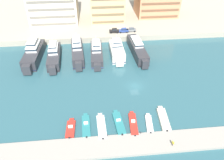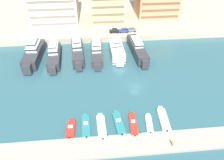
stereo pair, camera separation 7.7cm
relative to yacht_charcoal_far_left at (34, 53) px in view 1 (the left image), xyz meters
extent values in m
plane|color=#2D5B66|center=(33.57, -19.40, -2.50)|extent=(400.00, 400.00, 0.00)
cube|color=#ADA38E|center=(33.57, 46.00, -1.37)|extent=(180.00, 70.00, 2.27)
cube|color=#9E998E|center=(33.57, -40.88, -2.17)|extent=(120.00, 5.77, 0.66)
cube|color=#333338|center=(0.01, 0.16, -0.63)|extent=(5.52, 17.51, 3.75)
cube|color=#333338|center=(-0.33, -9.61, -0.54)|extent=(2.79, 2.55, 3.18)
cube|color=#192347|center=(0.01, 0.16, -1.85)|extent=(5.57, 17.69, 0.24)
cube|color=white|center=(0.05, 1.46, 2.07)|extent=(4.08, 7.42, 1.65)
cube|color=#233342|center=(0.05, 1.46, 2.23)|extent=(4.14, 7.49, 0.59)
cube|color=white|center=(0.05, 1.46, 3.60)|extent=(3.19, 5.78, 1.41)
cube|color=#233342|center=(0.05, 1.46, 3.74)|extent=(3.23, 5.84, 0.51)
cylinder|color=silver|center=(0.09, 2.56, 5.20)|extent=(0.16, 0.16, 1.80)
cube|color=#333338|center=(0.32, 9.28, -1.47)|extent=(4.21, 1.04, 0.20)
cube|color=#333338|center=(7.39, -1.57, -0.86)|extent=(4.91, 16.29, 3.28)
cube|color=#333338|center=(7.86, -10.53, -0.78)|extent=(2.35, 2.15, 2.79)
cube|color=black|center=(7.39, -1.57, -1.93)|extent=(4.96, 16.45, 0.24)
cube|color=white|center=(7.33, -0.37, 1.64)|extent=(3.53, 6.92, 1.73)
cube|color=#233342|center=(7.33, -0.37, 1.81)|extent=(3.57, 6.99, 0.62)
cube|color=white|center=(7.33, -0.37, 3.07)|extent=(2.75, 5.40, 1.14)
cube|color=#233342|center=(7.33, -0.37, 3.19)|extent=(2.79, 5.45, 0.41)
cylinder|color=silver|center=(7.27, 0.64, 4.54)|extent=(0.16, 0.16, 1.80)
cube|color=#333338|center=(6.95, 6.91, -1.60)|extent=(3.51, 1.08, 0.20)
cube|color=#333338|center=(15.62, 0.16, -0.62)|extent=(5.18, 17.59, 3.76)
cube|color=#333338|center=(16.29, -9.39, -0.53)|extent=(2.32, 2.14, 3.20)
cube|color=#192347|center=(15.62, 0.16, -1.85)|extent=(5.23, 17.77, 0.24)
cube|color=white|center=(15.53, 1.46, 2.15)|extent=(3.61, 7.49, 1.79)
cube|color=#233342|center=(15.53, 1.46, 2.33)|extent=(3.65, 7.56, 0.65)
cube|color=white|center=(15.53, 1.46, 3.71)|extent=(2.81, 5.84, 1.32)
cube|color=#233342|center=(15.53, 1.46, 3.85)|extent=(2.85, 5.90, 0.48)
cylinder|color=silver|center=(15.45, 2.55, 5.27)|extent=(0.16, 0.16, 1.80)
cube|color=#333338|center=(14.98, 9.27, -1.47)|extent=(3.44, 1.13, 0.20)
cube|color=#333338|center=(22.58, -0.74, -1.10)|extent=(4.34, 16.12, 2.81)
cube|color=#333338|center=(22.48, -9.71, -1.03)|extent=(2.31, 2.11, 2.39)
cube|color=#334C7F|center=(22.58, -0.74, -2.01)|extent=(4.38, 16.28, 0.24)
cube|color=white|center=(22.60, 0.47, 1.16)|extent=(3.32, 6.79, 1.70)
cube|color=#233342|center=(22.60, 0.47, 1.33)|extent=(3.36, 6.86, 0.61)
cube|color=white|center=(22.60, 0.47, 2.60)|extent=(2.59, 5.30, 1.19)
cube|color=#233342|center=(22.60, 0.47, 2.72)|extent=(2.62, 5.35, 0.43)
cylinder|color=silver|center=(22.61, 1.48, 4.10)|extent=(0.16, 0.16, 1.80)
cube|color=#333338|center=(22.68, 7.75, -1.73)|extent=(3.55, 0.94, 0.20)
cube|color=silver|center=(30.08, -0.37, -0.67)|extent=(4.92, 12.39, 3.67)
cube|color=silver|center=(30.22, -7.58, -0.58)|extent=(2.62, 2.39, 3.12)
cube|color=#192347|center=(30.08, -0.37, -1.86)|extent=(4.97, 12.52, 0.24)
cube|color=white|center=(30.07, 0.55, 1.83)|extent=(3.75, 5.24, 1.33)
cube|color=#233342|center=(30.07, 0.55, 1.96)|extent=(3.80, 5.29, 0.48)
cube|color=white|center=(30.07, 0.55, 3.05)|extent=(2.93, 4.08, 1.11)
cube|color=#233342|center=(30.07, 0.55, 3.16)|extent=(2.97, 4.12, 0.40)
cylinder|color=silver|center=(30.05, 1.33, 4.51)|extent=(0.16, 0.16, 1.80)
cube|color=silver|center=(29.96, 6.23, -1.50)|extent=(4.00, 0.97, 0.20)
cube|color=#333338|center=(37.93, 0.47, -0.71)|extent=(4.97, 19.60, 3.59)
cube|color=#333338|center=(38.48, -10.12, -0.62)|extent=(2.28, 2.09, 3.05)
cube|color=black|center=(37.93, 0.47, -1.87)|extent=(5.02, 19.80, 0.24)
cube|color=white|center=(37.85, 1.92, 1.80)|extent=(3.51, 8.31, 1.43)
cube|color=#233342|center=(37.85, 1.92, 1.94)|extent=(3.55, 8.39, 0.51)
cylinder|color=silver|center=(37.79, 3.14, 3.41)|extent=(0.16, 0.16, 1.80)
cube|color=#333338|center=(37.40, 10.61, -1.52)|extent=(3.40, 1.07, 0.20)
cube|color=red|center=(14.88, -35.20, -2.08)|extent=(2.27, 5.20, 0.84)
cube|color=red|center=(14.99, -32.23, -2.08)|extent=(1.18, 0.98, 0.72)
cube|color=silver|center=(14.89, -34.82, -1.45)|extent=(1.16, 0.64, 0.42)
cube|color=#283847|center=(14.90, -34.54, -1.38)|extent=(1.04, 0.12, 0.25)
cube|color=black|center=(14.77, -37.94, -1.93)|extent=(0.37, 0.29, 0.60)
cube|color=teal|center=(18.60, -34.65, -2.03)|extent=(2.17, 6.78, 0.95)
cube|color=teal|center=(18.47, -30.91, -2.03)|extent=(1.09, 0.91, 0.80)
cube|color=silver|center=(18.58, -34.14, -1.32)|extent=(1.08, 0.64, 0.48)
cube|color=#283847|center=(18.57, -33.86, -1.25)|extent=(0.97, 0.11, 0.29)
cube|color=black|center=(18.72, -38.18, -1.88)|extent=(0.37, 0.29, 0.60)
cube|color=white|center=(22.34, -35.19, -2.05)|extent=(2.26, 7.21, 0.91)
cube|color=white|center=(22.19, -31.22, -2.05)|extent=(1.13, 0.94, 0.78)
cube|color=black|center=(22.47, -38.94, -1.90)|extent=(0.37, 0.29, 0.60)
cube|color=teal|center=(26.64, -34.56, -1.97)|extent=(2.70, 7.24, 1.07)
cube|color=teal|center=(26.25, -30.63, -1.97)|extent=(1.19, 1.01, 0.91)
cube|color=silver|center=(26.59, -34.03, -1.24)|extent=(1.16, 0.71, 0.37)
cube|color=#283847|center=(26.56, -33.75, -1.19)|extent=(1.01, 0.18, 0.22)
cube|color=black|center=(27.01, -38.26, -1.82)|extent=(0.39, 0.31, 0.60)
cube|color=red|center=(30.18, -35.03, -2.14)|extent=(2.29, 7.22, 0.73)
cube|color=red|center=(30.44, -31.12, -2.14)|extent=(1.05, 0.88, 0.62)
cube|color=silver|center=(30.22, -34.50, -1.50)|extent=(1.04, 0.67, 0.56)
cube|color=#283847|center=(30.24, -34.22, -1.41)|extent=(0.91, 0.14, 0.33)
cube|color=black|center=(29.93, -38.76, -1.99)|extent=(0.38, 0.30, 0.60)
cube|color=white|center=(34.13, -35.29, -2.15)|extent=(2.19, 5.80, 0.71)
cube|color=white|center=(34.50, -32.18, -2.15)|extent=(0.92, 0.79, 0.61)
cube|color=silver|center=(34.18, -34.87, -1.58)|extent=(0.91, 0.70, 0.42)
cube|color=#283847|center=(34.21, -34.59, -1.52)|extent=(0.77, 0.17, 0.25)
cube|color=black|center=(33.77, -38.28, -2.00)|extent=(0.39, 0.32, 0.60)
cube|color=beige|center=(38.07, -34.27, -2.03)|extent=(2.66, 7.53, 0.94)
cube|color=beige|center=(38.36, -30.15, -2.03)|extent=(1.24, 1.04, 0.80)
cube|color=silver|center=(38.11, -33.72, -1.37)|extent=(1.22, 0.68, 0.38)
cube|color=#283847|center=(38.13, -33.44, -1.32)|extent=(1.07, 0.16, 0.23)
cube|color=black|center=(37.79, -38.14, -1.88)|extent=(0.38, 0.30, 0.60)
cube|color=black|center=(30.75, 15.33, 0.48)|extent=(4.18, 1.89, 0.80)
cube|color=black|center=(30.90, 15.32, 1.22)|extent=(2.17, 1.66, 0.68)
cube|color=#1E2833|center=(30.90, 15.32, 1.22)|extent=(2.13, 1.67, 0.37)
cylinder|color=black|center=(29.37, 14.54, 0.08)|extent=(0.65, 0.25, 0.64)
cylinder|color=black|center=(29.45, 16.24, 0.08)|extent=(0.65, 0.25, 0.64)
cylinder|color=black|center=(32.06, 14.41, 0.08)|extent=(0.65, 0.25, 0.64)
cylinder|color=black|center=(32.14, 16.11, 0.08)|extent=(0.65, 0.25, 0.64)
cube|color=#28428E|center=(34.77, 15.27, 0.48)|extent=(4.10, 1.70, 0.80)
cube|color=#28428E|center=(34.92, 15.27, 1.22)|extent=(2.10, 1.56, 0.68)
cube|color=#1E2833|center=(34.92, 15.27, 1.22)|extent=(2.06, 1.58, 0.37)
cylinder|color=black|center=(33.42, 14.42, 0.08)|extent=(0.64, 0.22, 0.64)
cylinder|color=black|center=(33.42, 16.12, 0.08)|extent=(0.64, 0.22, 0.64)
cylinder|color=black|center=(36.12, 14.42, 0.08)|extent=(0.64, 0.22, 0.64)
cylinder|color=black|center=(36.12, 16.12, 0.08)|extent=(0.64, 0.22, 0.64)
cube|color=slate|center=(38.20, 15.75, 0.48)|extent=(4.14, 1.80, 0.80)
cube|color=slate|center=(38.35, 15.75, 1.22)|extent=(2.14, 1.61, 0.68)
cube|color=#1E2833|center=(38.35, 15.75, 1.22)|extent=(2.10, 1.62, 0.37)
cylinder|color=black|center=(36.83, 14.93, 0.08)|extent=(0.65, 0.24, 0.64)
cylinder|color=black|center=(36.87, 16.63, 0.08)|extent=(0.65, 0.24, 0.64)
cylinder|color=black|center=(39.53, 14.87, 0.08)|extent=(0.65, 0.24, 0.64)
cylinder|color=black|center=(39.57, 16.57, 0.08)|extent=(0.65, 0.24, 0.64)
cube|color=gray|center=(4.69, 23.35, 1.38)|extent=(19.54, 0.24, 0.90)
cube|color=gray|center=(4.69, 23.35, 4.61)|extent=(19.54, 0.24, 0.90)
cube|color=gray|center=(4.69, 23.35, 7.83)|extent=(19.54, 0.24, 0.90)
cube|color=gray|center=(4.69, 23.35, 11.06)|extent=(19.54, 0.24, 0.90)
cube|color=#E0BC84|center=(28.87, 31.70, 8.14)|extent=(15.44, 16.55, 16.75)
cube|color=#7B6748|center=(28.87, 23.33, 1.44)|extent=(14.20, 0.24, 0.90)
cube|color=#7B6748|center=(28.87, 23.33, 4.79)|extent=(14.20, 0.24, 0.90)
cube|color=#7B6748|center=(28.87, 23.33, 8.14)|extent=(14.20, 0.24, 0.90)
cube|color=brown|center=(53.78, 27.77, 1.31)|extent=(17.93, 0.24, 0.90)
cube|color=brown|center=(53.78, 27.77, 4.42)|extent=(17.93, 0.24, 0.90)
cube|color=brown|center=(53.78, 27.77, 7.52)|extent=(17.93, 0.24, 0.90)
cylinder|color=#7A6B56|center=(37.64, -42.23, -1.43)|extent=(0.13, 0.13, 0.82)
cylinder|color=#7A6B56|center=(37.70, -42.38, -1.43)|extent=(0.13, 0.13, 0.82)
cube|color=yellow|center=(37.67, -42.30, -0.71)|extent=(0.38, 0.50, 0.63)
cylinder|color=yellow|center=(37.57, -42.05, -0.76)|extent=(0.10, 0.10, 0.63)
cylinder|color=yellow|center=(37.77, -42.56, -0.76)|extent=(0.10, 0.10, 0.63)
sphere|color=beige|center=(37.67, -42.30, -0.28)|extent=(0.23, 0.23, 0.23)
cylinder|color=#2D2D33|center=(23.55, -38.25, -1.62)|extent=(0.18, 0.18, 0.45)
sphere|color=#2D2D33|center=(23.55, -38.25, -1.33)|extent=(0.20, 0.20, 0.20)
cylinder|color=#2D2D33|center=(31.40, -38.25, -1.62)|extent=(0.18, 0.18, 0.45)
sphere|color=#2D2D33|center=(31.40, -38.25, -1.33)|extent=(0.20, 0.20, 0.20)
camera|label=1|loc=(21.37, -71.20, 38.64)|focal=35.00mm
camera|label=2|loc=(21.44, -71.21, 38.64)|focal=35.00mm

